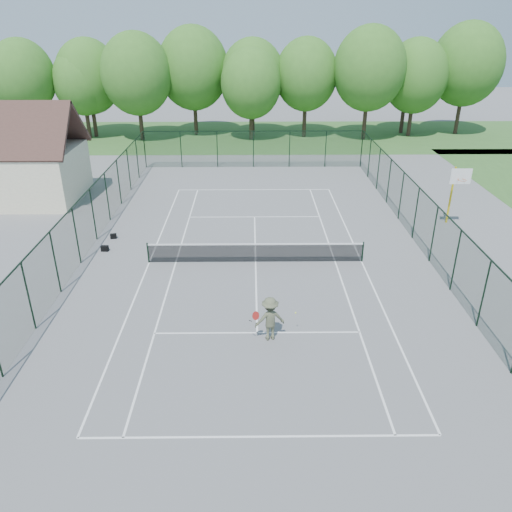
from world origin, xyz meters
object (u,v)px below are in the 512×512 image
object	(u,v)px
basketball_goal	(456,185)
sports_bag_a	(113,236)
tennis_player	(270,319)
tennis_net	(256,252)

from	to	relation	value
basketball_goal	sports_bag_a	xyz separation A→B (m)	(-19.87, -1.72, -2.43)
sports_bag_a	tennis_player	distance (m)	13.11
basketball_goal	sports_bag_a	world-z (taller)	basketball_goal
basketball_goal	tennis_player	xyz separation A→B (m)	(-11.30, -11.61, -1.66)
sports_bag_a	tennis_player	size ratio (longest dim) A/B	0.18
tennis_net	tennis_player	bearing A→B (deg)	-85.91
tennis_net	sports_bag_a	size ratio (longest dim) A/B	31.76
sports_bag_a	basketball_goal	bearing A→B (deg)	-7.39
tennis_net	tennis_player	distance (m)	6.81
basketball_goal	sports_bag_a	bearing A→B (deg)	-175.06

